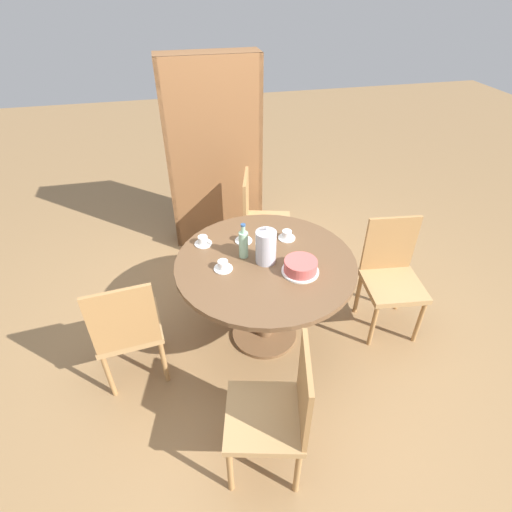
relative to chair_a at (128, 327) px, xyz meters
The scene contains 14 objects.
ground_plane 1.09m from the chair_a, 10.05° to the left, with size 14.00×14.00×0.00m, color #937047.
dining_table 0.98m from the chair_a, 10.05° to the left, with size 1.25×1.25×0.74m.
chair_a is the anchor object (origin of this frame).
chair_b 1.12m from the chair_a, 44.96° to the right, with size 0.51×0.51×0.90m.
chair_c 1.94m from the chair_a, ahead, with size 0.47×0.47×0.90m.
chair_d 1.61m from the chair_a, 44.44° to the left, with size 0.51×0.51×0.90m.
bookshelf 1.90m from the chair_a, 63.82° to the left, with size 0.89×0.28×1.79m.
coffee_pot 1.05m from the chair_a, 10.09° to the left, with size 0.14×0.14×0.28m.
water_bottle 0.94m from the chair_a, 17.38° to the left, with size 0.06×0.06×0.26m.
cake_main 1.19m from the chair_a, ahead, with size 0.25×0.25×0.09m.
cup_a 1.01m from the chair_a, 27.20° to the left, with size 0.13×0.13×0.07m.
cup_b 0.79m from the chair_a, 39.55° to the left, with size 0.13×0.13×0.07m.
cup_c 0.74m from the chair_a, 12.58° to the left, with size 0.13×0.13×0.07m.
cup_d 1.28m from the chair_a, 19.03° to the left, with size 0.13×0.13×0.07m.
Camera 1 is at (-0.54, -2.11, 2.40)m, focal length 28.00 mm.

